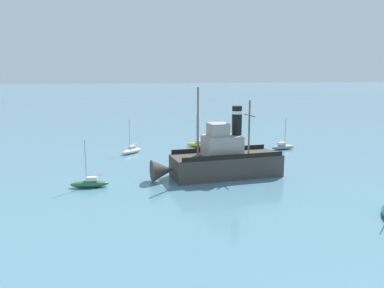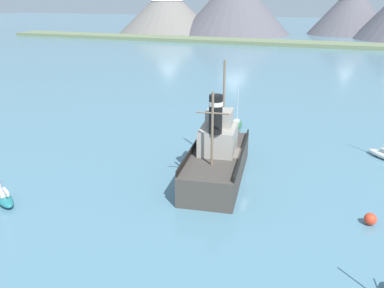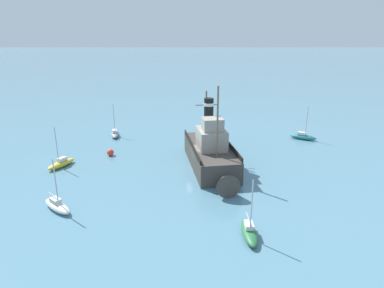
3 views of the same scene
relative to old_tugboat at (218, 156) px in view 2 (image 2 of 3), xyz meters
name	(u,v)px [view 2 (image 2 of 3)]	position (x,y,z in m)	size (l,w,h in m)	color
ground_plane	(234,178)	(1.52, 0.04, -1.83)	(600.00, 600.00, 0.00)	teal
mountain_ridge	(322,7)	(-3.17, 143.62, 9.39)	(183.43, 59.22, 25.09)	slate
shoreline_strip	(324,44)	(1.52, 107.57, -1.23)	(240.00, 12.00, 1.20)	#6B7A56
old_tugboat	(218,156)	(0.00, 0.00, 0.00)	(6.13, 14.74, 9.90)	#423D38
sailboat_green	(236,125)	(-2.10, 14.00, -1.40)	(1.15, 3.81, 4.90)	#286B3D
sailboat_teal	(3,197)	(-14.08, -10.83, -1.40)	(3.83, 2.89, 4.90)	#23757A
mooring_buoy	(370,219)	(12.56, -4.10, -1.40)	(0.87, 0.87, 0.87)	red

